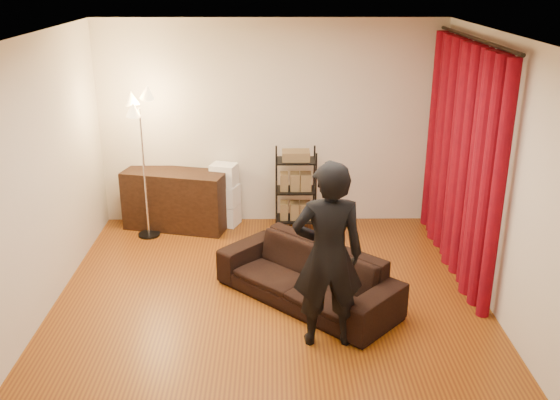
{
  "coord_description": "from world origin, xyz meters",
  "views": [
    {
      "loc": [
        0.04,
        -5.52,
        3.27
      ],
      "look_at": [
        0.1,
        0.3,
        1.1
      ],
      "focal_mm": 40.0,
      "sensor_mm": 36.0,
      "label": 1
    }
  ],
  "objects_px": {
    "media_cabinet": "(176,200)",
    "wire_shelf": "(296,190)",
    "person": "(328,256)",
    "floor_lamp": "(144,167)",
    "storage_boxes": "(225,195)",
    "sofa": "(307,276)"
  },
  "relations": [
    {
      "from": "media_cabinet",
      "to": "wire_shelf",
      "type": "bearing_deg",
      "value": 10.61
    },
    {
      "from": "person",
      "to": "wire_shelf",
      "type": "xyz_separation_m",
      "value": [
        -0.19,
        2.67,
        -0.33
      ]
    },
    {
      "from": "wire_shelf",
      "to": "media_cabinet",
      "type": "bearing_deg",
      "value": 177.76
    },
    {
      "from": "wire_shelf",
      "to": "floor_lamp",
      "type": "xyz_separation_m",
      "value": [
        -1.91,
        -0.19,
        0.39
      ]
    },
    {
      "from": "person",
      "to": "media_cabinet",
      "type": "relative_size",
      "value": 1.31
    },
    {
      "from": "storage_boxes",
      "to": "floor_lamp",
      "type": "height_order",
      "value": "floor_lamp"
    },
    {
      "from": "sofa",
      "to": "person",
      "type": "xyz_separation_m",
      "value": [
        0.14,
        -0.77,
        0.59
      ]
    },
    {
      "from": "person",
      "to": "media_cabinet",
      "type": "bearing_deg",
      "value": -59.83
    },
    {
      "from": "person",
      "to": "sofa",
      "type": "bearing_deg",
      "value": -82.62
    },
    {
      "from": "person",
      "to": "storage_boxes",
      "type": "height_order",
      "value": "person"
    },
    {
      "from": "wire_shelf",
      "to": "floor_lamp",
      "type": "bearing_deg",
      "value": -173.37
    },
    {
      "from": "media_cabinet",
      "to": "floor_lamp",
      "type": "xyz_separation_m",
      "value": [
        -0.33,
        -0.28,
        0.55
      ]
    },
    {
      "from": "person",
      "to": "floor_lamp",
      "type": "bearing_deg",
      "value": -52.31
    },
    {
      "from": "floor_lamp",
      "to": "person",
      "type": "bearing_deg",
      "value": -49.63
    },
    {
      "from": "media_cabinet",
      "to": "floor_lamp",
      "type": "height_order",
      "value": "floor_lamp"
    },
    {
      "from": "media_cabinet",
      "to": "floor_lamp",
      "type": "distance_m",
      "value": 0.7
    },
    {
      "from": "media_cabinet",
      "to": "floor_lamp",
      "type": "relative_size",
      "value": 0.71
    },
    {
      "from": "wire_shelf",
      "to": "sofa",
      "type": "bearing_deg",
      "value": -87.3
    },
    {
      "from": "sofa",
      "to": "media_cabinet",
      "type": "bearing_deg",
      "value": 172.91
    },
    {
      "from": "media_cabinet",
      "to": "storage_boxes",
      "type": "bearing_deg",
      "value": 21.3
    },
    {
      "from": "person",
      "to": "storage_boxes",
      "type": "bearing_deg",
      "value": -70.97
    },
    {
      "from": "media_cabinet",
      "to": "storage_boxes",
      "type": "relative_size",
      "value": 1.56
    }
  ]
}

